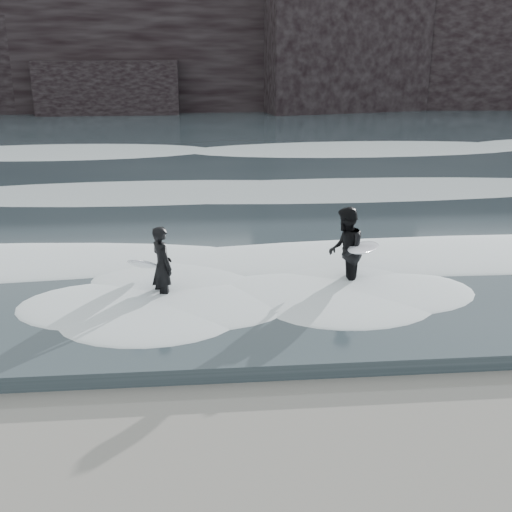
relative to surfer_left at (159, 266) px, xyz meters
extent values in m
plane|color=olive|center=(2.66, -6.52, -0.90)|extent=(120.00, 120.00, 0.00)
cube|color=#323E45|center=(2.66, 22.48, -0.75)|extent=(90.00, 52.00, 0.30)
cube|color=black|center=(2.66, 39.48, 4.10)|extent=(70.00, 9.00, 10.00)
ellipsoid|color=white|center=(2.66, 2.48, -0.50)|extent=(60.00, 3.20, 0.20)
ellipsoid|color=white|center=(2.66, 9.48, -0.48)|extent=(60.00, 4.00, 0.24)
ellipsoid|color=white|center=(2.66, 18.48, -0.45)|extent=(60.00, 4.80, 0.30)
imported|color=black|center=(0.08, -0.01, -0.01)|extent=(0.68, 0.78, 1.79)
ellipsoid|color=white|center=(-0.32, 0.04, 0.03)|extent=(0.77, 1.98, 0.95)
imported|color=black|center=(4.15, 0.37, 0.10)|extent=(0.97, 1.13, 1.99)
ellipsoid|color=white|center=(4.57, 0.37, 0.17)|extent=(1.48, 2.30, 0.52)
camera|label=1|loc=(0.92, -13.06, 4.64)|focal=45.00mm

